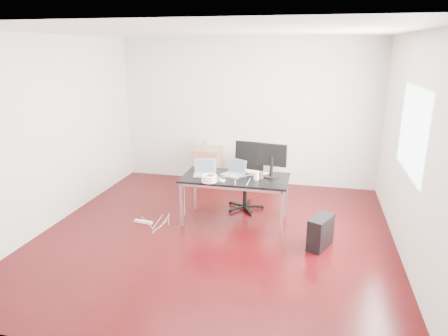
% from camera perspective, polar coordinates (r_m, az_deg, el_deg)
% --- Properties ---
extents(room_shell, '(5.00, 5.00, 5.00)m').
position_cam_1_polar(room_shell, '(5.40, -0.94, 3.94)').
color(room_shell, '#320508').
rests_on(room_shell, ground).
extents(desk, '(1.60, 0.80, 0.73)m').
position_cam_1_polar(desk, '(6.05, 1.62, -1.76)').
color(desk, black).
rests_on(desk, ground).
extents(office_chair, '(0.52, 0.54, 1.08)m').
position_cam_1_polar(office_chair, '(6.64, 3.25, -0.70)').
color(office_chair, black).
rests_on(office_chair, ground).
extents(filing_cabinet_left, '(0.50, 0.50, 0.70)m').
position_cam_1_polar(filing_cabinet_left, '(7.93, -2.31, 0.34)').
color(filing_cabinet_left, '#AA7255').
rests_on(filing_cabinet_left, ground).
extents(filing_cabinet_right, '(0.50, 0.50, 0.70)m').
position_cam_1_polar(filing_cabinet_right, '(7.73, 5.37, -0.18)').
color(filing_cabinet_right, '#AA7255').
rests_on(filing_cabinet_right, ground).
extents(pc_tower, '(0.37, 0.49, 0.44)m').
position_cam_1_polar(pc_tower, '(5.60, 13.62, -8.91)').
color(pc_tower, black).
rests_on(pc_tower, ground).
extents(wastebasket, '(0.32, 0.32, 0.28)m').
position_cam_1_polar(wastebasket, '(7.82, 4.14, -1.56)').
color(wastebasket, black).
rests_on(wastebasket, ground).
extents(power_strip, '(0.30, 0.09, 0.04)m').
position_cam_1_polar(power_strip, '(6.36, -11.45, -7.54)').
color(power_strip, white).
rests_on(power_strip, ground).
extents(laptop_left, '(0.38, 0.32, 0.23)m').
position_cam_1_polar(laptop_left, '(6.12, -2.75, -0.47)').
color(laptop_left, silver).
rests_on(laptop_left, desk).
extents(laptop_right, '(0.41, 0.38, 0.23)m').
position_cam_1_polar(laptop_right, '(6.11, 1.50, -0.51)').
color(laptop_right, silver).
rests_on(laptop_right, desk).
extents(monitor, '(0.45, 0.26, 0.51)m').
position_cam_1_polar(monitor, '(6.01, 6.85, 1.36)').
color(monitor, black).
rests_on(monitor, desk).
extents(keyboard, '(0.46, 0.25, 0.02)m').
position_cam_1_polar(keyboard, '(6.23, 4.40, -0.62)').
color(keyboard, white).
rests_on(keyboard, desk).
extents(cup_white, '(0.10, 0.10, 0.12)m').
position_cam_1_polar(cup_white, '(5.92, 4.64, -1.08)').
color(cup_white, white).
rests_on(cup_white, desk).
extents(cup_brown, '(0.09, 0.09, 0.10)m').
position_cam_1_polar(cup_brown, '(5.97, 5.26, -1.04)').
color(cup_brown, brown).
rests_on(cup_brown, desk).
extents(cable_coil, '(0.24, 0.24, 0.11)m').
position_cam_1_polar(cable_coil, '(5.79, -2.12, -1.52)').
color(cable_coil, white).
rests_on(cable_coil, desk).
extents(power_adapter, '(0.09, 0.09, 0.03)m').
position_cam_1_polar(power_adapter, '(5.82, -0.30, -1.81)').
color(power_adapter, white).
rests_on(power_adapter, desk).
extents(speaker, '(0.10, 0.09, 0.18)m').
position_cam_1_polar(speaker, '(7.86, -2.70, 3.50)').
color(speaker, '#9E9E9E').
rests_on(speaker, filing_cabinet_left).
extents(navy_garment, '(0.33, 0.28, 0.09)m').
position_cam_1_polar(navy_garment, '(7.58, 5.63, 2.58)').
color(navy_garment, black).
rests_on(navy_garment, filing_cabinet_right).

